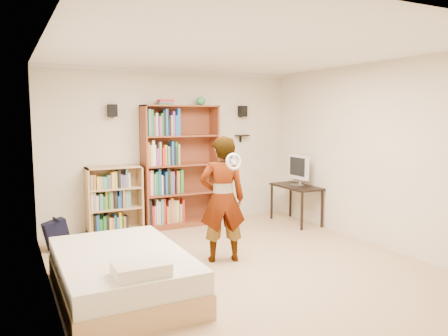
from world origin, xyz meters
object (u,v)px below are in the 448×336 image
Objects in this scene: daybed at (122,268)px; person at (222,199)px; computer_desk at (296,204)px; tall_bookshelf at (181,166)px; low_bookshelf at (115,200)px.

person is at bearing 19.11° from daybed.
daybed is at bearing -153.93° from computer_desk.
tall_bookshelf is at bearing 56.39° from daybed.
daybed is (-0.51, -2.52, -0.26)m from low_bookshelf.
daybed is (-3.56, -1.74, -0.05)m from computer_desk.
daybed is at bearing -101.51° from low_bookshelf.
tall_bookshelf reaches higher than computer_desk.
low_bookshelf is 1.11× the size of computer_desk.
person is (1.47, 0.51, 0.54)m from daybed.
daybed is at bearing -123.61° from tall_bookshelf.
computer_desk is 3.97m from daybed.
low_bookshelf is 2.58m from daybed.
computer_desk is at bearing -14.27° from low_bookshelf.
computer_desk is (1.91, -0.75, -0.71)m from tall_bookshelf.
low_bookshelf is at bearing -47.29° from person.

